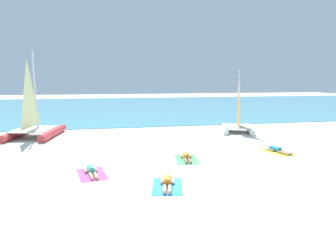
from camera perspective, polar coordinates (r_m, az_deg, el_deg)
name	(u,v)px	position (r m, az deg, el deg)	size (l,w,h in m)	color
ground_plane	(157,133)	(22.05, -2.18, -1.39)	(120.00, 120.00, 0.00)	white
ocean_water	(132,106)	(44.51, -6.91, 3.83)	(120.00, 40.00, 0.05)	#4C9EB7
sailboat_red	(34,124)	(22.46, -24.43, 0.30)	(3.56, 4.96, 5.98)	#CC3838
sailboat_white	(238,123)	(23.16, 13.30, 0.62)	(3.39, 4.16, 4.68)	white
towel_leftmost	(92,174)	(13.06, -14.48, -8.98)	(1.10, 1.90, 0.01)	#D84C99
sunbather_leftmost	(92,171)	(13.08, -14.55, -8.37)	(0.70, 1.56, 0.30)	#3FB28C
towel_center_left	(167,186)	(11.30, -0.14, -11.55)	(1.10, 1.90, 0.01)	#338CD8
sunbather_center_left	(167,182)	(11.32, -0.13, -10.84)	(0.72, 1.56, 0.30)	orange
towel_center_right	(187,159)	(14.90, 3.61, -6.46)	(1.10, 1.90, 0.01)	#4CB266
sunbather_center_right	(186,157)	(14.93, 3.58, -5.93)	(0.62, 1.57, 0.30)	orange
towel_rightmost	(278,152)	(17.42, 20.48, -4.75)	(1.10, 1.90, 0.01)	yellow
sunbather_rightmost	(277,150)	(17.44, 20.35, -4.30)	(0.74, 1.56, 0.30)	#268CCC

